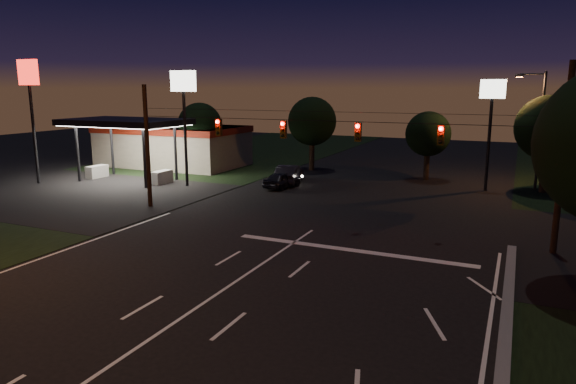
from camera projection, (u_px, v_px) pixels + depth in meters
The scene contains 17 objects.
ground at pixel (146, 342), 15.99m from camera, with size 140.00×140.00×0.00m, color black.
cross_street_left at pixel (74, 194), 38.35m from camera, with size 20.00×16.00×0.02m, color black.
stop_bar at pixel (350, 250), 25.05m from camera, with size 12.00×0.50×0.01m, color silver.
utility_pole_right at pixel (553, 253), 24.54m from camera, with size 0.30×0.30×9.00m, color black.
utility_pole_left at pixel (151, 207), 34.23m from camera, with size 0.28×0.28×8.00m, color black.
signal_span at pixel (319, 130), 28.26m from camera, with size 24.00×0.40×1.56m.
gas_station at pixel (170, 143), 51.48m from camera, with size 14.20×16.10×5.25m.
pole_sign_left_near at pixel (184, 98), 39.90m from camera, with size 2.20×0.30×9.10m.
pole_sign_left_far at pixel (30, 90), 41.05m from camera, with size 2.00×0.30×10.00m.
pole_sign_right at pixel (491, 109), 38.31m from camera, with size 1.80×0.30×8.40m.
street_light_right_far at pixel (537, 122), 38.99m from camera, with size 2.20×0.35×9.00m.
tree_far_a at pixel (201, 125), 49.30m from camera, with size 4.20×4.20×6.42m.
tree_far_b at pixel (313, 122), 48.77m from camera, with size 4.60×4.60×6.98m.
tree_far_c at pixel (429, 134), 43.56m from camera, with size 3.80×3.80×5.86m.
tree_far_d at pixel (549, 129), 37.98m from camera, with size 4.80×4.80×7.30m.
car_oncoming_a at pixel (282, 180), 40.54m from camera, with size 1.53×3.79×1.29m, color black.
car_oncoming_b at pixel (289, 174), 42.39m from camera, with size 1.64×4.71×1.55m, color black.
Camera 1 is at (10.10, -11.61, 7.76)m, focal length 32.00 mm.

